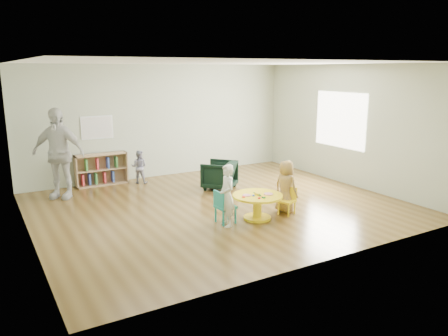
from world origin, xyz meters
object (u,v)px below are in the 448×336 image
Objects in this scene: kid_chair_left at (223,206)px; activity_table at (257,202)px; child_left at (227,196)px; adult_caretaker at (58,153)px; armchair at (219,175)px; child_right at (286,187)px; bookshelf at (101,170)px; toddler at (139,167)px; kid_chair_right at (288,200)px.

activity_table is at bearing 78.00° from kid_chair_left.
adult_caretaker is (-2.18, 3.26, 0.41)m from child_left.
kid_chair_left is at bearing 20.95° from armchair.
child_right is (0.68, 0.05, 0.19)m from activity_table.
child_left is at bearing -73.37° from bookshelf.
toddler is 1.97m from adult_caretaker.
child_right reaches higher than toddler.
kid_chair_left is at bearing 62.79° from kid_chair_right.
kid_chair_right is at bearing 54.93° from armchair.
child_right is (1.34, -0.06, 0.19)m from kid_chair_left.
bookshelf is 4.58m from child_right.
adult_caretaker reaches higher than kid_chair_right.
child_left reaches higher than activity_table.
kid_chair_left is at bearing 73.05° from child_right.
child_left is 1.37× the size of toddler.
child_right is (2.51, -3.82, 0.14)m from bookshelf.
activity_table is 1.29× the size of armchair.
kid_chair_left is 0.50× the size of bookshelf.
toddler reaches higher than kid_chair_right.
child_right is at bearing 84.71° from kid_chair_left.
toddler reaches higher than bookshelf.
child_left reaches higher than kid_chair_right.
child_right is at bearing -5.51° from adult_caretaker.
armchair is at bearing -37.29° from bookshelf.
adult_caretaker reaches higher than activity_table.
activity_table is 0.71m from child_left.
activity_table is 4.28m from bookshelf.
child_right is 3.88m from toddler.
bookshelf is at bearing -154.67° from child_left.
bookshelf is 1.50× the size of toddler.
bookshelf is at bearing -78.53° from armchair.
bookshelf is at bearing 12.02° from kid_chair_right.
bookshelf is at bearing -165.51° from kid_chair_left.
activity_table is at bearing 138.23° from toddler.
child_left reaches higher than toddler.
kid_chair_right is 0.64× the size of toddler.
kid_chair_left is 0.75× the size of toddler.
adult_caretaker is (-3.53, 3.18, 0.45)m from child_right.
kid_chair_right is 3.96m from toddler.
kid_chair_left is 0.54× the size of child_left.
kid_chair_left reaches higher than activity_table.
kid_chair_left is 3.46m from toddler.
bookshelf reaches higher than activity_table.
bookshelf is 0.63× the size of adult_caretaker.
bookshelf is at bearing 68.76° from adult_caretaker.
activity_table is 4.35m from adult_caretaker.
child_left is at bearing -6.87° from kid_chair_left.
kid_chair_right is at bearing -4.39° from activity_table.
activity_table is 2.19m from armchair.
kid_chair_right is at bearing 147.29° from toddler.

